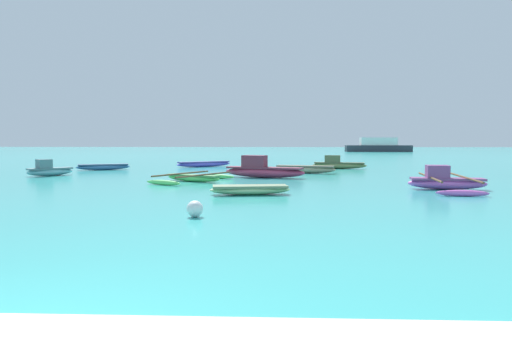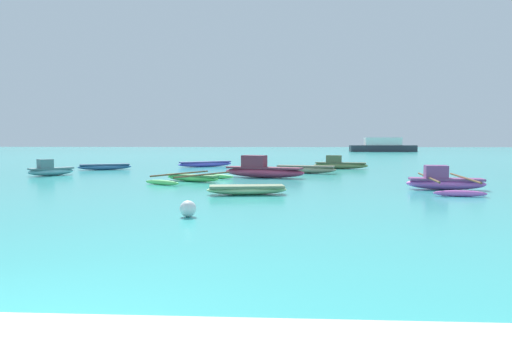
% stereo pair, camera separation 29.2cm
% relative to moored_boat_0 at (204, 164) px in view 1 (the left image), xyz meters
% --- Properties ---
extents(moored_boat_0, '(3.52, 2.63, 0.36)m').
position_rel_moored_boat_0_xyz_m(moored_boat_0, '(0.00, 0.00, 0.00)').
color(moored_boat_0, '#755FE9').
rests_on(moored_boat_0, ground_plane).
extents(moored_boat_1, '(3.40, 4.24, 0.35)m').
position_rel_moored_boat_0_xyz_m(moored_boat_1, '(1.22, -10.78, -0.04)').
color(moored_boat_1, '#6DE16E').
rests_on(moored_boat_1, ground_plane).
extents(moored_boat_2, '(1.99, 2.11, 0.82)m').
position_rel_moored_boat_0_xyz_m(moored_boat_2, '(-6.45, -7.97, 0.09)').
color(moored_boat_2, '#80BDC7').
rests_on(moored_boat_2, ground_plane).
extents(moored_boat_3, '(3.36, 1.18, 0.83)m').
position_rel_moored_boat_0_xyz_m(moored_boat_3, '(8.60, -1.59, 0.09)').
color(moored_boat_3, '#868D54').
rests_on(moored_boat_3, ground_plane).
extents(moored_boat_4, '(2.68, 1.13, 0.30)m').
position_rel_moored_boat_0_xyz_m(moored_boat_4, '(3.90, -15.37, -0.03)').
color(moored_boat_4, '#ACD592').
rests_on(moored_boat_4, ground_plane).
extents(moored_boat_5, '(2.77, 4.50, 0.86)m').
position_rel_moored_boat_0_xyz_m(moored_boat_5, '(10.78, -13.50, 0.09)').
color(moored_boat_5, '#D461C6').
rests_on(moored_boat_5, ground_plane).
extents(moored_boat_6, '(3.03, 1.81, 0.35)m').
position_rel_moored_boat_0_xyz_m(moored_boat_6, '(-5.46, -3.46, -0.00)').
color(moored_boat_6, teal).
rests_on(moored_boat_6, ground_plane).
extents(moored_boat_7, '(3.34, 1.49, 0.41)m').
position_rel_moored_boat_0_xyz_m(moored_boat_7, '(6.30, -5.64, 0.03)').
color(moored_boat_7, tan).
rests_on(moored_boat_7, ground_plane).
extents(moored_boat_8, '(3.98, 1.99, 1.04)m').
position_rel_moored_boat_0_xyz_m(moored_boat_8, '(4.11, -8.55, 0.17)').
color(moored_boat_8, '#B93A5E').
rests_on(moored_boat_8, ground_plane).
extents(mooring_buoy_0, '(0.38, 0.38, 0.38)m').
position_rel_moored_boat_0_xyz_m(mooring_buoy_0, '(2.88, -19.74, -0.01)').
color(mooring_buoy_0, white).
rests_on(mooring_buoy_0, ground_plane).
extents(distant_ferry, '(10.06, 2.21, 2.21)m').
position_rel_moored_boat_0_xyz_m(distant_ferry, '(20.80, 41.99, 0.70)').
color(distant_ferry, '#2D333D').
rests_on(distant_ferry, ground_plane).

